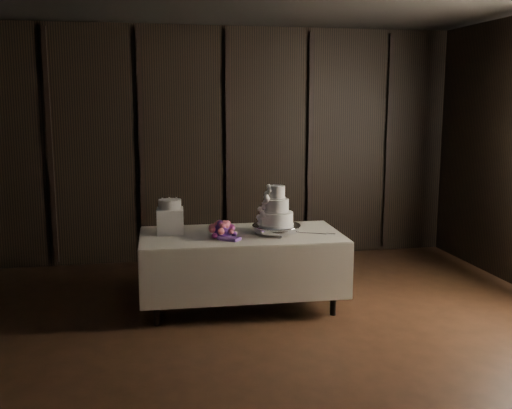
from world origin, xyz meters
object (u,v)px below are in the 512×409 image
(display_table, at_px, (241,267))
(cake_stand, at_px, (276,229))
(box_pedestal, at_px, (170,221))
(small_cake, at_px, (170,204))
(bouquet, at_px, (222,230))
(wedding_cake, at_px, (274,210))

(display_table, distance_m, cake_stand, 0.52)
(box_pedestal, distance_m, small_cake, 0.17)
(display_table, relative_size, box_pedestal, 7.77)
(display_table, height_order, small_cake, small_cake)
(box_pedestal, xyz_separation_m, small_cake, (0.00, 0.00, 0.17))
(display_table, xyz_separation_m, box_pedestal, (-0.69, 0.15, 0.47))
(bouquet, bearing_deg, wedding_cake, 4.77)
(display_table, bearing_deg, cake_stand, -10.07)
(display_table, distance_m, small_cake, 0.95)
(display_table, bearing_deg, wedding_cake, -13.93)
(bouquet, xyz_separation_m, box_pedestal, (-0.48, 0.28, 0.05))
(wedding_cake, relative_size, small_cake, 1.75)
(small_cake, bearing_deg, display_table, -12.54)
(small_cake, bearing_deg, cake_stand, -12.29)
(cake_stand, bearing_deg, box_pedestal, 167.71)
(display_table, bearing_deg, box_pedestal, 169.17)
(cake_stand, distance_m, wedding_cake, 0.20)
(display_table, height_order, bouquet, bouquet)
(cake_stand, bearing_deg, display_table, 168.22)
(display_table, relative_size, bouquet, 4.85)
(display_table, height_order, wedding_cake, wedding_cake)
(display_table, distance_m, box_pedestal, 0.85)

